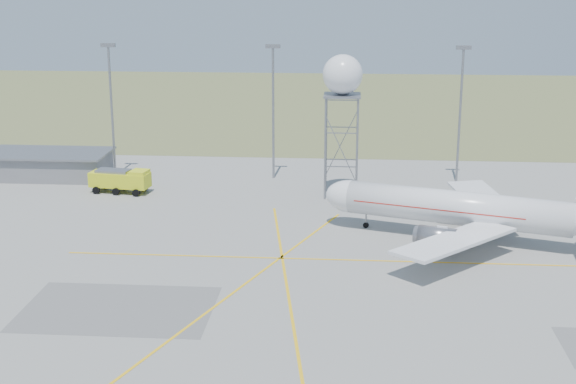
{
  "coord_description": "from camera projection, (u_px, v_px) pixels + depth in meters",
  "views": [
    {
      "loc": [
        1.46,
        -53.87,
        30.78
      ],
      "look_at": [
        -5.75,
        40.0,
        4.94
      ],
      "focal_mm": 50.0,
      "sensor_mm": 36.0,
      "label": 1
    }
  ],
  "objects": [
    {
      "name": "mast_b",
      "position": [
        273.0,
        101.0,
        121.05
      ],
      "size": [
        2.2,
        0.5,
        20.5
      ],
      "color": "gray",
      "rests_on": "ground"
    },
    {
      "name": "building_grey",
      "position": [
        48.0,
        165.0,
        124.39
      ],
      "size": [
        19.0,
        10.0,
        3.9
      ],
      "color": "slate",
      "rests_on": "ground"
    },
    {
      "name": "mast_a",
      "position": [
        111.0,
        99.0,
        122.9
      ],
      "size": [
        2.2,
        0.5,
        20.5
      ],
      "color": "gray",
      "rests_on": "ground"
    },
    {
      "name": "mast_c",
      "position": [
        461.0,
        103.0,
        118.98
      ],
      "size": [
        2.2,
        0.5,
        20.5
      ],
      "color": "gray",
      "rests_on": "ground"
    },
    {
      "name": "airliner_main",
      "position": [
        462.0,
        209.0,
        94.67
      ],
      "size": [
        35.25,
        33.31,
        12.24
      ],
      "rotation": [
        0.0,
        0.0,
        2.83
      ],
      "color": "white",
      "rests_on": "ground"
    },
    {
      "name": "fire_truck",
      "position": [
        122.0,
        181.0,
        115.57
      ],
      "size": [
        8.97,
        4.49,
        3.46
      ],
      "rotation": [
        0.0,
        0.0,
        -0.15
      ],
      "color": "yellow",
      "rests_on": "ground"
    },
    {
      "name": "radar_tower",
      "position": [
        342.0,
        118.0,
        111.61
      ],
      "size": [
        5.53,
        5.53,
        20.0
      ],
      "color": "gray",
      "rests_on": "ground"
    },
    {
      "name": "grass_strip",
      "position": [
        343.0,
        104.0,
        194.65
      ],
      "size": [
        400.0,
        120.0,
        0.03
      ],
      "primitive_type": "cube",
      "color": "#5A6638",
      "rests_on": "ground"
    }
  ]
}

